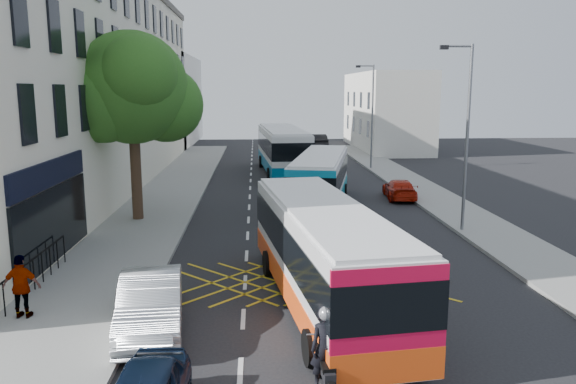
{
  "coord_description": "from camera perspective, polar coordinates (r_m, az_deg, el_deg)",
  "views": [
    {
      "loc": [
        -2.79,
        -11.71,
        6.27
      ],
      "look_at": [
        -1.53,
        10.47,
        2.2
      ],
      "focal_mm": 35.0,
      "sensor_mm": 36.0,
      "label": 1
    }
  ],
  "objects": [
    {
      "name": "ground",
      "position": [
        13.57,
        9.42,
        -17.29
      ],
      "size": [
        120.0,
        120.0,
        0.0
      ],
      "primitive_type": "plane",
      "color": "black",
      "rests_on": "ground"
    },
    {
      "name": "pavement_left",
      "position": [
        28.01,
        -14.96,
        -2.75
      ],
      "size": [
        5.0,
        70.0,
        0.15
      ],
      "primitive_type": "cube",
      "color": "gray",
      "rests_on": "ground"
    },
    {
      "name": "pavement_right",
      "position": [
        29.29,
        17.41,
        -2.31
      ],
      "size": [
        3.0,
        70.0,
        0.15
      ],
      "primitive_type": "cube",
      "color": "gray",
      "rests_on": "ground"
    },
    {
      "name": "terrace_main",
      "position": [
        37.9,
        -20.82,
        10.46
      ],
      "size": [
        8.3,
        45.0,
        13.5
      ],
      "color": "#EBE4C5",
      "rests_on": "ground"
    },
    {
      "name": "terrace_far",
      "position": [
        67.65,
        -12.96,
        9.05
      ],
      "size": [
        8.0,
        20.0,
        10.0
      ],
      "primitive_type": "cube",
      "color": "silver",
      "rests_on": "ground"
    },
    {
      "name": "building_right",
      "position": [
        61.32,
        9.84,
        8.12
      ],
      "size": [
        6.0,
        18.0,
        8.0
      ],
      "primitive_type": "cube",
      "color": "silver",
      "rests_on": "ground"
    },
    {
      "name": "street_tree",
      "position": [
        27.28,
        -15.61,
        10.06
      ],
      "size": [
        6.3,
        5.7,
        8.8
      ],
      "color": "#382619",
      "rests_on": "pavement_left"
    },
    {
      "name": "lamp_near",
      "position": [
        25.41,
        17.57,
        6.17
      ],
      "size": [
        1.45,
        0.15,
        8.0
      ],
      "color": "slate",
      "rests_on": "pavement_right"
    },
    {
      "name": "lamp_far",
      "position": [
        44.65,
        8.44,
        8.15
      ],
      "size": [
        1.45,
        0.15,
        8.0
      ],
      "color": "slate",
      "rests_on": "pavement_right"
    },
    {
      "name": "railings",
      "position": [
        19.18,
        -24.43,
        -7.4
      ],
      "size": [
        0.08,
        5.6,
        1.14
      ],
      "primitive_type": null,
      "color": "black",
      "rests_on": "pavement_left"
    },
    {
      "name": "bus_near",
      "position": [
        16.43,
        3.67,
        -6.23
      ],
      "size": [
        3.84,
        10.9,
        3.0
      ],
      "rotation": [
        0.0,
        0.0,
        0.13
      ],
      "color": "silver",
      "rests_on": "ground"
    },
    {
      "name": "bus_mid",
      "position": [
        30.12,
        3.32,
        1.28
      ],
      "size": [
        4.44,
        10.47,
        2.87
      ],
      "rotation": [
        0.0,
        0.0,
        -0.21
      ],
      "color": "silver",
      "rests_on": "ground"
    },
    {
      "name": "bus_far",
      "position": [
        42.39,
        -0.55,
        4.33
      ],
      "size": [
        3.63,
        12.32,
        3.42
      ],
      "rotation": [
        0.0,
        0.0,
        0.07
      ],
      "color": "silver",
      "rests_on": "ground"
    },
    {
      "name": "motorbike",
      "position": [
        12.02,
        3.83,
        -16.08
      ],
      "size": [
        0.68,
        2.21,
        1.96
      ],
      "rotation": [
        0.0,
        0.0,
        0.06
      ],
      "color": "black",
      "rests_on": "ground"
    },
    {
      "name": "parked_car_silver",
      "position": [
        15.44,
        -13.77,
        -10.91
      ],
      "size": [
        2.13,
        4.67,
        1.49
      ],
      "primitive_type": "imported",
      "rotation": [
        0.0,
        0.0,
        0.13
      ],
      "color": "#B7BBBF",
      "rests_on": "ground"
    },
    {
      "name": "red_hatchback",
      "position": [
        33.18,
        11.26,
        0.29
      ],
      "size": [
        1.94,
        4.05,
        1.14
      ],
      "primitive_type": "imported",
      "rotation": [
        0.0,
        0.0,
        3.05
      ],
      "color": "#AA1807",
      "rests_on": "ground"
    },
    {
      "name": "distant_car_grey",
      "position": [
        58.06,
        0.32,
        4.9
      ],
      "size": [
        2.39,
        5.16,
        1.43
      ],
      "primitive_type": "imported",
      "rotation": [
        0.0,
        0.0,
        -0.0
      ],
      "color": "#3A3C41",
      "rests_on": "ground"
    },
    {
      "name": "distant_car_dark",
      "position": [
        61.19,
        3.04,
        5.2
      ],
      "size": [
        1.85,
        4.64,
        1.5
      ],
      "primitive_type": "imported",
      "rotation": [
        0.0,
        0.0,
        3.2
      ],
      "color": "black",
      "rests_on": "ground"
    },
    {
      "name": "pedestrian_far",
      "position": [
        16.95,
        -25.42,
        -8.67
      ],
      "size": [
        1.06,
        0.51,
        1.76
      ],
      "primitive_type": "imported",
      "rotation": [
        0.0,
        0.0,
        3.06
      ],
      "color": "gray",
      "rests_on": "pavement_left"
    }
  ]
}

